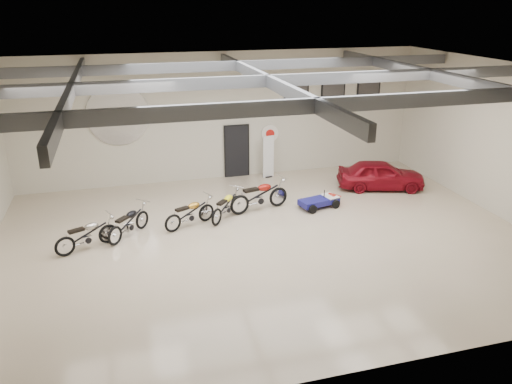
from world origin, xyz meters
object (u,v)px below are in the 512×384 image
object	(u,v)px
motorcycle_yellow	(226,205)
motorcycle_red	(259,195)
banner_stand	(268,156)
motorcycle_black	(129,222)
motorcycle_silver	(86,234)
motorcycle_gold	(190,213)
go_kart	(322,198)
vintage_car	(381,175)

from	to	relation	value
motorcycle_yellow	motorcycle_red	xyz separation A→B (m)	(1.24, 0.36, 0.10)
banner_stand	motorcycle_black	xyz separation A→B (m)	(-5.70, -4.16, -0.42)
motorcycle_silver	motorcycle_yellow	size ratio (longest dim) A/B	1.04
motorcycle_gold	motorcycle_yellow	bearing A→B (deg)	-11.37
banner_stand	motorcycle_silver	distance (m)	8.37
banner_stand	motorcycle_black	world-z (taller)	banner_stand
motorcycle_black	motorcycle_yellow	world-z (taller)	motorcycle_black
motorcycle_yellow	motorcycle_gold	bearing A→B (deg)	145.99
motorcycle_gold	go_kart	world-z (taller)	motorcycle_gold
motorcycle_gold	motorcycle_red	size ratio (longest dim) A/B	0.84
motorcycle_silver	go_kart	distance (m)	7.90
motorcycle_gold	motorcycle_red	bearing A→B (deg)	-10.37
banner_stand	go_kart	distance (m)	3.71
motorcycle_yellow	vintage_car	xyz separation A→B (m)	(6.31, 1.19, 0.09)
motorcycle_yellow	motorcycle_black	bearing A→B (deg)	141.75
vintage_car	motorcycle_yellow	bearing A→B (deg)	117.26
motorcycle_yellow	motorcycle_red	world-z (taller)	motorcycle_red
motorcycle_silver	motorcycle_black	size ratio (longest dim) A/B	1.01
motorcycle_black	motorcycle_gold	size ratio (longest dim) A/B	1.00
motorcycle_red	motorcycle_silver	bearing A→B (deg)	-178.89
banner_stand	motorcycle_yellow	world-z (taller)	banner_stand
motorcycle_black	vintage_car	world-z (taller)	vintage_car
banner_stand	vintage_car	size ratio (longest dim) A/B	0.55
motorcycle_black	motorcycle_gold	bearing A→B (deg)	-41.72
vintage_car	motorcycle_black	bearing A→B (deg)	116.96
motorcycle_yellow	go_kart	distance (m)	3.46
motorcycle_red	vintage_car	world-z (taller)	motorcycle_red
motorcycle_black	motorcycle_gold	xyz separation A→B (m)	(1.90, 0.23, -0.00)
motorcycle_silver	motorcycle_yellow	distance (m)	4.49
banner_stand	motorcycle_gold	size ratio (longest dim) A/B	0.98
motorcycle_yellow	vintage_car	distance (m)	6.42
motorcycle_red	motorcycle_yellow	bearing A→B (deg)	-177.45
motorcycle_silver	vintage_car	bearing A→B (deg)	-12.33
motorcycle_black	go_kart	distance (m)	6.64
motorcycle_yellow	go_kart	size ratio (longest dim) A/B	1.02
motorcycle_gold	banner_stand	bearing A→B (deg)	20.62
banner_stand	motorcycle_silver	bearing A→B (deg)	-158.03
go_kart	motorcycle_yellow	bearing A→B (deg)	167.92
motorcycle_gold	motorcycle_yellow	distance (m)	1.29
motorcycle_yellow	go_kart	xyz separation A→B (m)	(3.45, 0.07, -0.15)
banner_stand	vintage_car	bearing A→B (deg)	-45.28
go_kart	vintage_car	world-z (taller)	vintage_car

